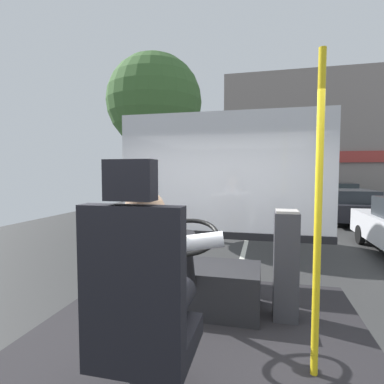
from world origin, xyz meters
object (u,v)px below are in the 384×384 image
bus_driver (150,278)px  steering_console (198,285)px  fare_box (286,265)px  parked_car_green (335,196)px  handrail_pole (318,216)px  driver_seat (141,317)px  parked_car_black (350,206)px

bus_driver → steering_console: 1.28m
fare_box → parked_car_green: 15.54m
fare_box → handrail_pole: bearing=-79.9°
steering_console → driver_seat: bearing=-90.0°
driver_seat → bus_driver: driver_seat is taller
parked_car_green → driver_seat: bearing=-104.8°
handrail_pole → parked_car_green: 16.23m
fare_box → driver_seat: bearing=-120.1°
driver_seat → steering_console: driver_seat is taller
parked_car_black → handrail_pole: bearing=-105.1°
parked_car_green → fare_box: bearing=-103.3°
driver_seat → fare_box: bearing=59.9°
steering_console → fare_box: size_ratio=1.18×
bus_driver → handrail_pole: bearing=28.2°
driver_seat → fare_box: driver_seat is taller
handrail_pole → parked_car_black: bearing=74.9°
bus_driver → parked_car_black: bearing=71.5°
fare_box → parked_car_black: fare_box is taller
bus_driver → fare_box: 1.43m
driver_seat → steering_console: bearing=90.0°
bus_driver → parked_car_black: size_ratio=0.19×
driver_seat → handrail_pole: 1.15m
bus_driver → fare_box: size_ratio=0.78×
handrail_pole → parked_car_black: 11.74m
driver_seat → parked_car_green: bearing=75.2°
bus_driver → fare_box: bearing=57.5°
steering_console → fare_box: 0.80m
bus_driver → parked_car_green: bus_driver is taller
parked_car_black → bus_driver: bearing=-108.5°
fare_box → bus_driver: bearing=-122.5°
parked_car_green → bus_driver: bearing=-104.9°
handrail_pole → fare_box: bearing=100.1°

